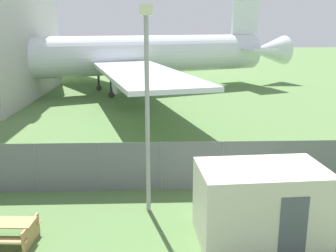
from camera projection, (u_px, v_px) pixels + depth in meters
name	position (u px, v px, depth m)	size (l,w,h in m)	color
perimeter_fence	(99.00, 167.00, 16.15)	(56.07, 0.07, 2.09)	slate
airplane	(89.00, 57.00, 38.26)	(45.76, 38.15, 11.54)	white
portable_cabin	(260.00, 203.00, 12.48)	(4.09, 2.67, 2.43)	beige
picnic_bench_near_cabin	(9.00, 230.00, 12.32)	(1.69, 1.50, 0.76)	tan
light_mast	(147.00, 90.00, 13.59)	(0.44, 0.44, 7.38)	#99999E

